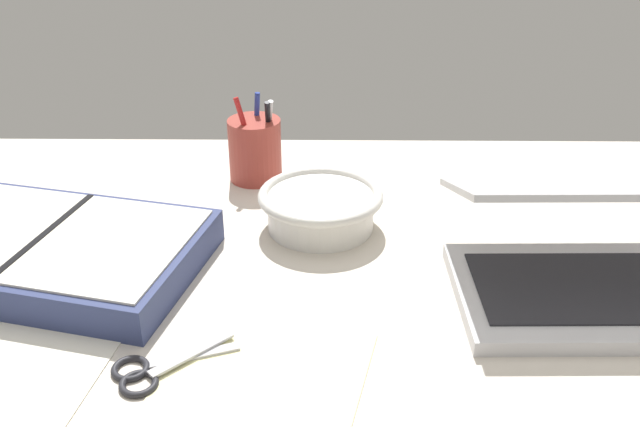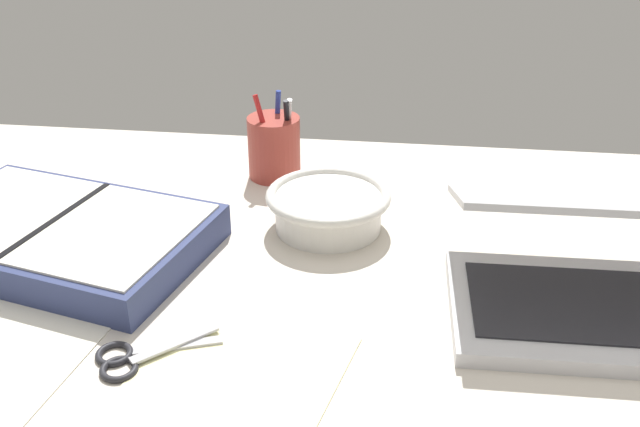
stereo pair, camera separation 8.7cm
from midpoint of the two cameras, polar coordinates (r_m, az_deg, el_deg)
desk_top at (r=82.94cm, az=3.21°, el=-7.99°), size 140.00×100.00×2.00cm
laptop at (r=87.39cm, az=25.11°, el=-4.50°), size 36.01×26.83×15.09cm
bowl at (r=96.50cm, az=3.23°, el=0.43°), size 16.96×16.96×5.51cm
pen_cup at (r=110.86cm, az=-1.44°, el=5.32°), size 8.12×8.12×13.88cm
planner at (r=95.82cm, az=-17.75°, el=-1.72°), size 41.55×31.74×4.81cm
scissors at (r=75.86cm, az=-11.66°, el=-11.31°), size 12.65×10.08×0.80cm
paper_sheet_front at (r=69.62cm, az=-4.78°, el=-15.26°), size 26.04×32.77×0.16cm
paper_sheet_beside_planner at (r=83.40cm, az=-20.06°, el=-8.79°), size 22.75×30.61×0.16cm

